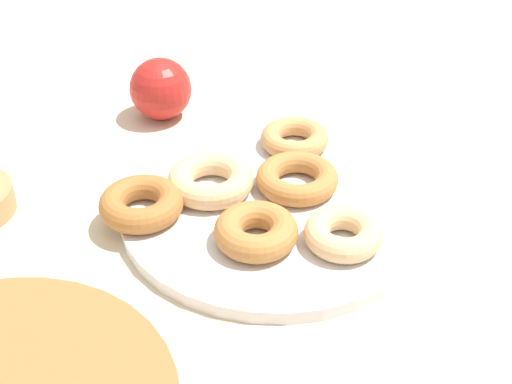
{
  "coord_description": "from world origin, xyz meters",
  "views": [
    {
      "loc": [
        -0.39,
        0.47,
        0.46
      ],
      "look_at": [
        0.0,
        0.03,
        0.04
      ],
      "focal_mm": 48.95,
      "sensor_mm": 36.0,
      "label": 1
    }
  ],
  "objects_px": {
    "donut_5": "(294,138)",
    "apple": "(161,89)",
    "donut_0": "(343,234)",
    "donut_3": "(256,231)",
    "donut_4": "(141,204)",
    "donut_1": "(300,180)",
    "donut_plate": "(274,208)",
    "donut_2": "(211,180)"
  },
  "relations": [
    {
      "from": "donut_plate",
      "to": "donut_0",
      "type": "relative_size",
      "value": 4.22
    },
    {
      "from": "donut_plate",
      "to": "donut_4",
      "type": "height_order",
      "value": "donut_4"
    },
    {
      "from": "apple",
      "to": "donut_0",
      "type": "bearing_deg",
      "value": 168.71
    },
    {
      "from": "donut_2",
      "to": "donut_5",
      "type": "xyz_separation_m",
      "value": [
        -0.01,
        -0.13,
        -0.0
      ]
    },
    {
      "from": "donut_1",
      "to": "apple",
      "type": "height_order",
      "value": "apple"
    },
    {
      "from": "donut_plate",
      "to": "donut_2",
      "type": "xyz_separation_m",
      "value": [
        0.07,
        0.03,
        0.02
      ]
    },
    {
      "from": "donut_3",
      "to": "donut_5",
      "type": "relative_size",
      "value": 1.03
    },
    {
      "from": "donut_1",
      "to": "apple",
      "type": "distance_m",
      "value": 0.26
    },
    {
      "from": "donut_0",
      "to": "donut_3",
      "type": "bearing_deg",
      "value": 41.04
    },
    {
      "from": "donut_5",
      "to": "donut_0",
      "type": "bearing_deg",
      "value": 144.47
    },
    {
      "from": "donut_0",
      "to": "apple",
      "type": "distance_m",
      "value": 0.36
    },
    {
      "from": "donut_1",
      "to": "donut_3",
      "type": "distance_m",
      "value": 0.11
    },
    {
      "from": "donut_1",
      "to": "donut_5",
      "type": "distance_m",
      "value": 0.09
    },
    {
      "from": "donut_1",
      "to": "donut_2",
      "type": "distance_m",
      "value": 0.1
    },
    {
      "from": "donut_plate",
      "to": "donut_5",
      "type": "height_order",
      "value": "donut_5"
    },
    {
      "from": "donut_plate",
      "to": "donut_2",
      "type": "distance_m",
      "value": 0.08
    },
    {
      "from": "donut_1",
      "to": "donut_3",
      "type": "relative_size",
      "value": 1.08
    },
    {
      "from": "donut_2",
      "to": "donut_1",
      "type": "bearing_deg",
      "value": -136.32
    },
    {
      "from": "donut_0",
      "to": "donut_5",
      "type": "distance_m",
      "value": 0.19
    },
    {
      "from": "donut_0",
      "to": "donut_3",
      "type": "relative_size",
      "value": 0.93
    },
    {
      "from": "donut_5",
      "to": "apple",
      "type": "bearing_deg",
      "value": 11.5
    },
    {
      "from": "apple",
      "to": "donut_3",
      "type": "bearing_deg",
      "value": 155.96
    },
    {
      "from": "donut_plate",
      "to": "apple",
      "type": "relative_size",
      "value": 4.08
    },
    {
      "from": "donut_1",
      "to": "apple",
      "type": "xyz_separation_m",
      "value": [
        0.26,
        -0.03,
        0.01
      ]
    },
    {
      "from": "donut_4",
      "to": "donut_plate",
      "type": "bearing_deg",
      "value": -129.57
    },
    {
      "from": "donut_plate",
      "to": "donut_4",
      "type": "bearing_deg",
      "value": 50.43
    },
    {
      "from": "donut_plate",
      "to": "donut_0",
      "type": "height_order",
      "value": "donut_0"
    },
    {
      "from": "donut_4",
      "to": "apple",
      "type": "bearing_deg",
      "value": -46.6
    },
    {
      "from": "donut_5",
      "to": "apple",
      "type": "distance_m",
      "value": 0.2
    },
    {
      "from": "donut_3",
      "to": "donut_2",
      "type": "bearing_deg",
      "value": -18.98
    },
    {
      "from": "donut_0",
      "to": "donut_1",
      "type": "distance_m",
      "value": 0.1
    },
    {
      "from": "donut_3",
      "to": "donut_4",
      "type": "relative_size",
      "value": 0.95
    },
    {
      "from": "donut_plate",
      "to": "donut_4",
      "type": "distance_m",
      "value": 0.14
    },
    {
      "from": "donut_plate",
      "to": "apple",
      "type": "xyz_separation_m",
      "value": [
        0.25,
        -0.06,
        0.03
      ]
    },
    {
      "from": "donut_0",
      "to": "donut_3",
      "type": "height_order",
      "value": "donut_3"
    },
    {
      "from": "donut_4",
      "to": "donut_5",
      "type": "height_order",
      "value": "donut_4"
    },
    {
      "from": "donut_4",
      "to": "apple",
      "type": "xyz_separation_m",
      "value": [
        0.16,
        -0.17,
        0.01
      ]
    },
    {
      "from": "donut_3",
      "to": "apple",
      "type": "xyz_separation_m",
      "value": [
        0.28,
        -0.13,
        0.01
      ]
    },
    {
      "from": "donut_4",
      "to": "donut_1",
      "type": "bearing_deg",
      "value": -122.62
    },
    {
      "from": "donut_0",
      "to": "donut_1",
      "type": "relative_size",
      "value": 0.86
    },
    {
      "from": "donut_0",
      "to": "donut_2",
      "type": "relative_size",
      "value": 0.83
    },
    {
      "from": "donut_plate",
      "to": "apple",
      "type": "distance_m",
      "value": 0.26
    }
  ]
}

